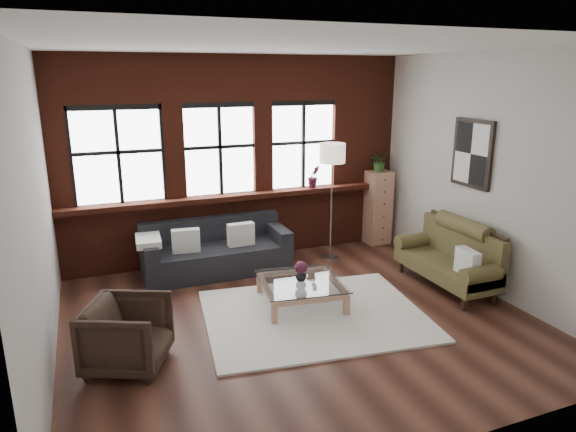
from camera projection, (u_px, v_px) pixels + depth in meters
name	position (u px, v px, depth m)	size (l,w,h in m)	color
floor	(299.00, 319.00, 6.32)	(5.50, 5.50, 0.00)	#3A1D15
ceiling	(300.00, 46.00, 5.46)	(5.50, 5.50, 0.00)	white
wall_back	(238.00, 159.00, 8.13)	(5.50, 5.50, 0.00)	#BBB6AE
wall_front	(436.00, 265.00, 3.65)	(5.50, 5.50, 0.00)	#BBB6AE
wall_left	(35.00, 216.00, 4.91)	(5.00, 5.00, 0.00)	#BBB6AE
wall_right	(488.00, 175.00, 6.87)	(5.00, 5.00, 0.00)	#BBB6AE
brick_backwall	(239.00, 160.00, 8.07)	(5.50, 0.12, 3.20)	#5A2215
sill_ledge	(241.00, 196.00, 8.14)	(5.50, 0.30, 0.08)	#5A2215
window_left	(118.00, 157.00, 7.40)	(1.38, 0.10, 1.50)	black
window_mid	(220.00, 152.00, 7.93)	(1.38, 0.10, 1.50)	black
window_right	(303.00, 147.00, 8.43)	(1.38, 0.10, 1.50)	black
wall_poster	(472.00, 154.00, 7.06)	(0.05, 0.74, 0.94)	black
shag_rug	(314.00, 315.00, 6.39)	(2.67, 2.10, 0.03)	silver
dark_sofa	(216.00, 247.00, 7.72)	(2.17, 0.88, 0.79)	black
pillow_a	(186.00, 241.00, 7.41)	(0.40, 0.14, 0.34)	silver
pillow_b	(241.00, 234.00, 7.71)	(0.40, 0.14, 0.34)	silver
vintage_settee	(446.00, 257.00, 7.15)	(0.74, 1.66, 0.88)	brown
pillow_settee	(467.00, 262.00, 6.64)	(0.14, 0.38, 0.34)	silver
armchair	(127.00, 335.00, 5.21)	(0.76, 0.78, 0.71)	black
coffee_table	(301.00, 293.00, 6.66)	(1.04, 1.04, 0.35)	tan
vase	(301.00, 275.00, 6.59)	(0.14, 0.14, 0.15)	#B2B2B2
flowers	(301.00, 267.00, 6.56)	(0.16, 0.16, 0.16)	#5D2039
drawer_chest	(377.00, 207.00, 9.01)	(0.40, 0.40, 1.29)	tan
potted_plant_top	(380.00, 161.00, 8.79)	(0.32, 0.28, 0.36)	#2D5923
floor_lamp	(331.00, 198.00, 8.11)	(0.40, 0.40, 2.03)	#A5A5A8
sill_plant	(314.00, 176.00, 8.50)	(0.21, 0.17, 0.38)	#5D2039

